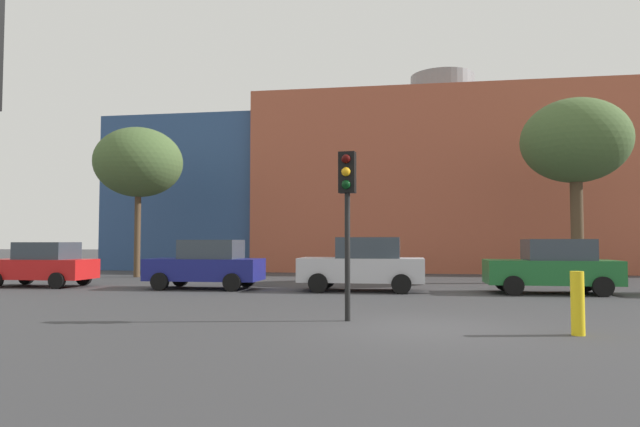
% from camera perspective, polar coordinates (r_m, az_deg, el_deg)
% --- Properties ---
extents(ground_plane, '(200.00, 200.00, 0.00)m').
position_cam_1_polar(ground_plane, '(11.49, 10.15, -11.40)').
color(ground_plane, '#38383A').
extents(building_backdrop, '(40.89, 11.29, 12.22)m').
position_cam_1_polar(building_backdrop, '(36.08, 12.49, 2.36)').
color(building_backdrop, '#B2563D').
rests_on(building_backdrop, ground_plane).
extents(parked_car_0, '(3.89, 1.91, 1.68)m').
position_cam_1_polar(parked_car_0, '(23.80, -26.44, -4.68)').
color(parked_car_0, red).
rests_on(parked_car_0, ground_plane).
extents(parked_car_1, '(4.09, 2.01, 1.77)m').
position_cam_1_polar(parked_car_1, '(20.72, -11.49, -5.11)').
color(parked_car_1, navy).
rests_on(parked_car_1, ground_plane).
extents(parked_car_2, '(4.28, 2.10, 1.85)m').
position_cam_1_polar(parked_car_2, '(19.48, 4.45, -5.19)').
color(parked_car_2, silver).
rests_on(parked_car_2, ground_plane).
extents(parked_car_3, '(4.13, 2.03, 1.79)m').
position_cam_1_polar(parked_car_3, '(19.98, 22.61, -5.01)').
color(parked_car_3, '#1E662D').
rests_on(parked_car_3, ground_plane).
extents(traffic_light_island, '(0.38, 0.38, 3.67)m').
position_cam_1_polar(traffic_light_island, '(12.16, 2.78, 1.80)').
color(traffic_light_island, black).
rests_on(traffic_light_island, ground_plane).
extents(bare_tree_0, '(4.39, 4.39, 7.66)m').
position_cam_1_polar(bare_tree_0, '(25.73, 24.59, 6.64)').
color(bare_tree_0, brown).
rests_on(bare_tree_0, ground_plane).
extents(bare_tree_1, '(4.22, 4.22, 7.24)m').
position_cam_1_polar(bare_tree_1, '(28.61, -18.03, 4.94)').
color(bare_tree_1, brown).
rests_on(bare_tree_1, ground_plane).
extents(bollard_yellow_0, '(0.24, 0.24, 1.17)m').
position_cam_1_polar(bollard_yellow_0, '(11.36, 24.80, -8.31)').
color(bollard_yellow_0, yellow).
rests_on(bollard_yellow_0, ground_plane).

